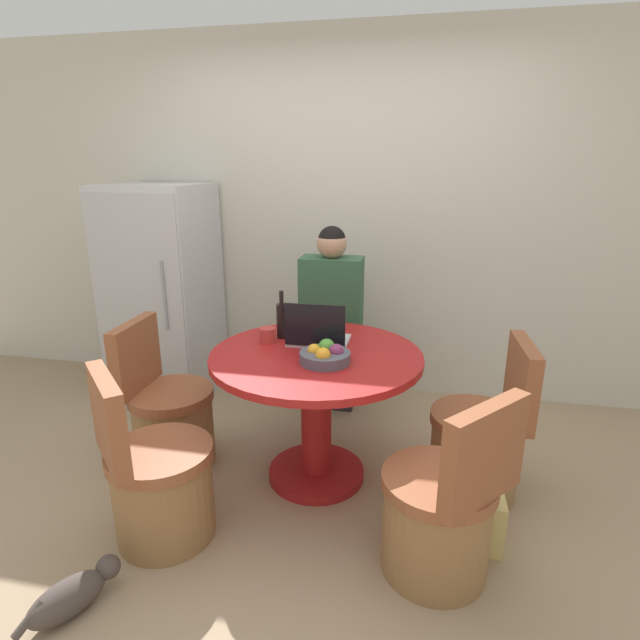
{
  "coord_description": "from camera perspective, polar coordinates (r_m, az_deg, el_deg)",
  "views": [
    {
      "loc": [
        0.53,
        -2.04,
        1.68
      ],
      "look_at": [
        0.03,
        0.44,
        0.9
      ],
      "focal_mm": 28.0,
      "sensor_mm": 36.0,
      "label": 1
    }
  ],
  "objects": [
    {
      "name": "wall_back",
      "position": [
        3.73,
        3.32,
        11.33
      ],
      "size": [
        7.0,
        0.06,
        2.6
      ],
      "color": "beige",
      "rests_on": "ground_plane"
    },
    {
      "name": "person_seated",
      "position": [
        3.36,
        1.44,
        0.49
      ],
      "size": [
        0.4,
        0.37,
        1.32
      ],
      "rotation": [
        0.0,
        0.0,
        3.14
      ],
      "color": "#2D2D38",
      "rests_on": "ground_plane"
    },
    {
      "name": "chair_near_right_corner",
      "position": [
        2.3,
        13.63,
        -20.89
      ],
      "size": [
        0.55,
        0.55,
        0.86
      ],
      "rotation": [
        0.0,
        0.0,
        -2.29
      ],
      "color": "olive",
      "rests_on": "ground_plane"
    },
    {
      "name": "chair_left_side",
      "position": [
        3.07,
        -16.8,
        -10.74
      ],
      "size": [
        0.48,
        0.48,
        0.86
      ],
      "rotation": [
        0.0,
        0.0,
        1.6
      ],
      "color": "olive",
      "rests_on": "ground_plane"
    },
    {
      "name": "dining_table",
      "position": [
        2.7,
        -0.43,
        -8.12
      ],
      "size": [
        1.11,
        1.11,
        0.75
      ],
      "color": "maroon",
      "rests_on": "ground_plane"
    },
    {
      "name": "handbag",
      "position": [
        2.54,
        16.63,
        -21.23
      ],
      "size": [
        0.3,
        0.14,
        0.26
      ],
      "color": "tan",
      "rests_on": "ground_plane"
    },
    {
      "name": "cat",
      "position": [
        2.42,
        -26.48,
        -26.3
      ],
      "size": [
        0.26,
        0.39,
        0.15
      ],
      "rotation": [
        0.0,
        0.0,
        1.08
      ],
      "color": "#473D38",
      "rests_on": "ground_plane"
    },
    {
      "name": "chair_near_left_corner",
      "position": [
        2.53,
        -18.01,
        -17.41
      ],
      "size": [
        0.55,
        0.55,
        0.86
      ],
      "rotation": [
        0.0,
        0.0,
        2.35
      ],
      "color": "olive",
      "rests_on": "ground_plane"
    },
    {
      "name": "refrigerator",
      "position": [
        3.87,
        -17.44,
        2.96
      ],
      "size": [
        0.67,
        0.71,
        1.56
      ],
      "color": "silver",
      "rests_on": "ground_plane"
    },
    {
      "name": "chair_right_side",
      "position": [
        2.82,
        17.71,
        -13.48
      ],
      "size": [
        0.48,
        0.48,
        0.86
      ],
      "rotation": [
        0.0,
        0.0,
        -1.53
      ],
      "color": "olive",
      "rests_on": "ground_plane"
    },
    {
      "name": "fruit_bowl",
      "position": [
        2.48,
        0.6,
        -4.02
      ],
      "size": [
        0.25,
        0.25,
        0.1
      ],
      "color": "#4C4C56",
      "rests_on": "dining_table"
    },
    {
      "name": "bottle",
      "position": [
        2.82,
        -4.38,
        0.06
      ],
      "size": [
        0.06,
        0.06,
        0.27
      ],
      "color": "black",
      "rests_on": "dining_table"
    },
    {
      "name": "coffee_cup",
      "position": [
        2.77,
        -6.02,
        -1.7
      ],
      "size": [
        0.09,
        0.09,
        0.08
      ],
      "color": "#B2332D",
      "rests_on": "dining_table"
    },
    {
      "name": "ground_plane",
      "position": [
        2.7,
        -2.6,
        -21.32
      ],
      "size": [
        12.0,
        12.0,
        0.0
      ],
      "primitive_type": "plane",
      "color": "#9E8466"
    },
    {
      "name": "laptop",
      "position": [
        2.71,
        -0.26,
        -1.77
      ],
      "size": [
        0.32,
        0.24,
        0.25
      ],
      "rotation": [
        0.0,
        0.0,
        3.14
      ],
      "color": "#B7B7BC",
      "rests_on": "dining_table"
    }
  ]
}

